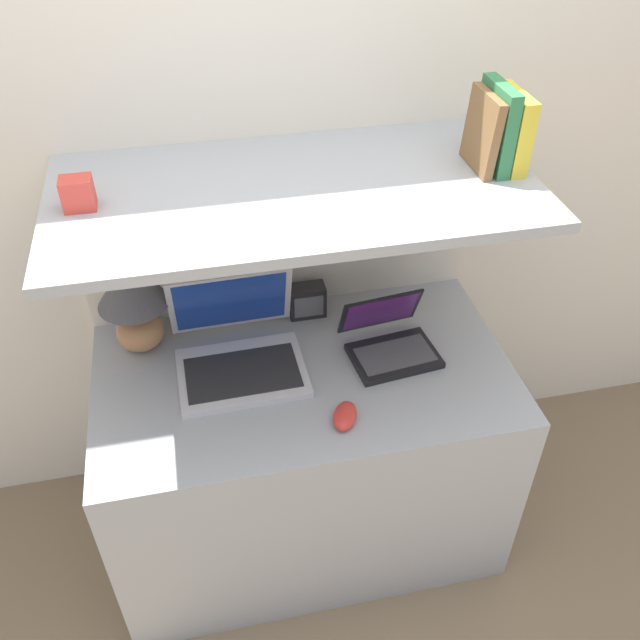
{
  "coord_description": "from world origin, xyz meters",
  "views": [
    {
      "loc": [
        -0.26,
        -1.06,
        2.09
      ],
      "look_at": [
        0.05,
        0.34,
        0.92
      ],
      "focal_mm": 38.0,
      "sensor_mm": 36.0,
      "label": 1
    }
  ],
  "objects_px": {
    "laptop_large": "(238,350)",
    "computer_mouse": "(345,416)",
    "book_brown": "(482,132)",
    "laptop_small": "(390,342)",
    "router_box": "(307,301)",
    "book_green": "(496,127)",
    "shelf_gadget": "(78,194)",
    "table_lamp": "(133,296)",
    "book_yellow": "(511,129)"
  },
  "relations": [
    {
      "from": "book_yellow",
      "to": "laptop_large",
      "type": "bearing_deg",
      "value": 179.64
    },
    {
      "from": "laptop_small",
      "to": "book_green",
      "type": "distance_m",
      "value": 0.68
    },
    {
      "from": "laptop_large",
      "to": "laptop_small",
      "type": "xyz_separation_m",
      "value": [
        0.44,
        -0.04,
        -0.02
      ]
    },
    {
      "from": "book_green",
      "to": "router_box",
      "type": "bearing_deg",
      "value": 157.17
    },
    {
      "from": "shelf_gadget",
      "to": "computer_mouse",
      "type": "bearing_deg",
      "value": -26.1
    },
    {
      "from": "laptop_large",
      "to": "book_yellow",
      "type": "relative_size",
      "value": 1.94
    },
    {
      "from": "table_lamp",
      "to": "book_brown",
      "type": "xyz_separation_m",
      "value": [
        0.93,
        -0.14,
        0.47
      ]
    },
    {
      "from": "book_brown",
      "to": "laptop_small",
      "type": "bearing_deg",
      "value": -169.65
    },
    {
      "from": "laptop_small",
      "to": "computer_mouse",
      "type": "distance_m",
      "value": 0.31
    },
    {
      "from": "laptop_large",
      "to": "computer_mouse",
      "type": "distance_m",
      "value": 0.38
    },
    {
      "from": "computer_mouse",
      "to": "book_brown",
      "type": "relative_size",
      "value": 0.63
    },
    {
      "from": "table_lamp",
      "to": "computer_mouse",
      "type": "height_order",
      "value": "table_lamp"
    },
    {
      "from": "computer_mouse",
      "to": "book_yellow",
      "type": "bearing_deg",
      "value": 30.37
    },
    {
      "from": "laptop_large",
      "to": "laptop_small",
      "type": "distance_m",
      "value": 0.45
    },
    {
      "from": "table_lamp",
      "to": "laptop_small",
      "type": "distance_m",
      "value": 0.76
    },
    {
      "from": "computer_mouse",
      "to": "router_box",
      "type": "bearing_deg",
      "value": 90.96
    },
    {
      "from": "book_yellow",
      "to": "laptop_small",
      "type": "bearing_deg",
      "value": -172.39
    },
    {
      "from": "book_green",
      "to": "shelf_gadget",
      "type": "bearing_deg",
      "value": 180.0
    },
    {
      "from": "table_lamp",
      "to": "laptop_small",
      "type": "relative_size",
      "value": 1.13
    },
    {
      "from": "computer_mouse",
      "to": "book_green",
      "type": "bearing_deg",
      "value": 32.64
    },
    {
      "from": "table_lamp",
      "to": "book_yellow",
      "type": "bearing_deg",
      "value": -8.01
    },
    {
      "from": "computer_mouse",
      "to": "book_brown",
      "type": "distance_m",
      "value": 0.81
    },
    {
      "from": "table_lamp",
      "to": "shelf_gadget",
      "type": "height_order",
      "value": "shelf_gadget"
    },
    {
      "from": "router_box",
      "to": "book_brown",
      "type": "bearing_deg",
      "value": -24.57
    },
    {
      "from": "router_box",
      "to": "book_brown",
      "type": "relative_size",
      "value": 0.59
    },
    {
      "from": "book_yellow",
      "to": "book_green",
      "type": "distance_m",
      "value": 0.04
    },
    {
      "from": "table_lamp",
      "to": "laptop_small",
      "type": "xyz_separation_m",
      "value": [
        0.72,
        -0.18,
        -0.15
      ]
    },
    {
      "from": "computer_mouse",
      "to": "shelf_gadget",
      "type": "height_order",
      "value": "shelf_gadget"
    },
    {
      "from": "table_lamp",
      "to": "book_yellow",
      "type": "relative_size",
      "value": 1.63
    },
    {
      "from": "book_green",
      "to": "book_brown",
      "type": "relative_size",
      "value": 1.1
    },
    {
      "from": "book_yellow",
      "to": "shelf_gadget",
      "type": "distance_m",
      "value": 1.06
    },
    {
      "from": "laptop_large",
      "to": "router_box",
      "type": "bearing_deg",
      "value": 37.59
    },
    {
      "from": "laptop_small",
      "to": "table_lamp",
      "type": "bearing_deg",
      "value": 166.01
    },
    {
      "from": "book_green",
      "to": "book_yellow",
      "type": "bearing_deg",
      "value": 0.0
    },
    {
      "from": "book_brown",
      "to": "computer_mouse",
      "type": "bearing_deg",
      "value": -145.14
    },
    {
      "from": "book_brown",
      "to": "router_box",
      "type": "bearing_deg",
      "value": 155.43
    },
    {
      "from": "book_green",
      "to": "computer_mouse",
      "type": "bearing_deg",
      "value": -147.36
    },
    {
      "from": "router_box",
      "to": "shelf_gadget",
      "type": "distance_m",
      "value": 0.81
    },
    {
      "from": "laptop_large",
      "to": "router_box",
      "type": "relative_size",
      "value": 3.23
    },
    {
      "from": "computer_mouse",
      "to": "book_brown",
      "type": "xyz_separation_m",
      "value": [
        0.41,
        0.28,
        0.64
      ]
    },
    {
      "from": "laptop_small",
      "to": "shelf_gadget",
      "type": "height_order",
      "value": "shelf_gadget"
    },
    {
      "from": "computer_mouse",
      "to": "shelf_gadget",
      "type": "relative_size",
      "value": 1.59
    },
    {
      "from": "laptop_small",
      "to": "book_brown",
      "type": "xyz_separation_m",
      "value": [
        0.21,
        0.04,
        0.62
      ]
    },
    {
      "from": "laptop_large",
      "to": "laptop_small",
      "type": "bearing_deg",
      "value": -5.48
    },
    {
      "from": "book_brown",
      "to": "shelf_gadget",
      "type": "distance_m",
      "value": 0.98
    },
    {
      "from": "book_brown",
      "to": "table_lamp",
      "type": "bearing_deg",
      "value": 171.34
    },
    {
      "from": "laptop_large",
      "to": "laptop_small",
      "type": "relative_size",
      "value": 1.34
    },
    {
      "from": "router_box",
      "to": "book_green",
      "type": "height_order",
      "value": "book_green"
    },
    {
      "from": "laptop_large",
      "to": "computer_mouse",
      "type": "bearing_deg",
      "value": -49.22
    },
    {
      "from": "computer_mouse",
      "to": "table_lamp",
      "type": "bearing_deg",
      "value": 141.0
    }
  ]
}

